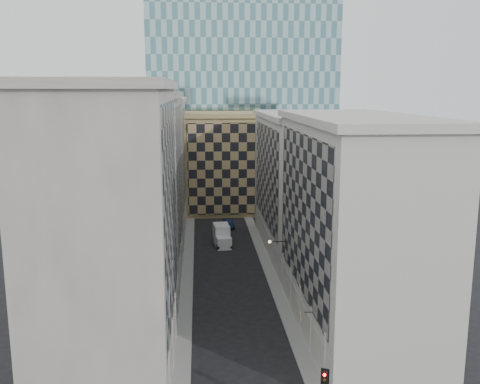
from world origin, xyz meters
TOP-DOWN VIEW (x-y plane):
  - sidewalk_west at (-5.25, 30.00)m, footprint 1.50×100.00m
  - sidewalk_east at (5.25, 30.00)m, footprint 1.50×100.00m
  - bldg_left_a at (-10.88, 11.00)m, footprint 10.80×22.80m
  - bldg_left_b at (-10.88, 33.00)m, footprint 10.80×22.80m
  - bldg_left_c at (-10.88, 55.00)m, footprint 10.80×22.80m
  - bldg_right_a at (10.88, 15.00)m, footprint 10.80×26.80m
  - bldg_right_b at (10.89, 42.00)m, footprint 10.80×28.80m
  - tan_block at (2.00, 67.90)m, footprint 16.80×14.80m
  - church_tower at (0.00, 82.00)m, footprint 7.20×7.20m
  - flagpoles_left at (-5.90, 6.00)m, footprint 0.10×6.33m
  - bracket_lamp at (4.38, 24.00)m, footprint 1.98×0.36m
  - box_truck at (-0.28, 44.13)m, footprint 2.73×5.63m
  - dark_car at (1.31, 54.48)m, footprint 1.77×4.36m
  - shop_sign at (4.98, 9.25)m, footprint 1.08×0.62m

SIDE VIEW (x-z plane):
  - sidewalk_west at x=-5.25m, z-range 0.00..0.15m
  - sidewalk_east at x=5.25m, z-range 0.00..0.15m
  - dark_car at x=1.31m, z-range 0.00..1.41m
  - box_truck at x=-0.28m, z-range -0.19..2.80m
  - shop_sign at x=4.98m, z-range 3.49..4.19m
  - bracket_lamp at x=4.38m, z-range 6.02..6.38m
  - flagpoles_left at x=-5.90m, z-range 6.83..9.17m
  - tan_block at x=2.00m, z-range 0.04..18.84m
  - bldg_right_b at x=10.89m, z-range 0.00..19.70m
  - bldg_right_a at x=10.88m, z-range -0.03..20.67m
  - bldg_left_c at x=-10.88m, z-range -0.02..21.68m
  - bldg_left_b at x=-10.88m, z-range -0.03..22.67m
  - bldg_left_a at x=-10.88m, z-range -0.03..23.67m
  - church_tower at x=0.00m, z-range 1.20..52.70m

